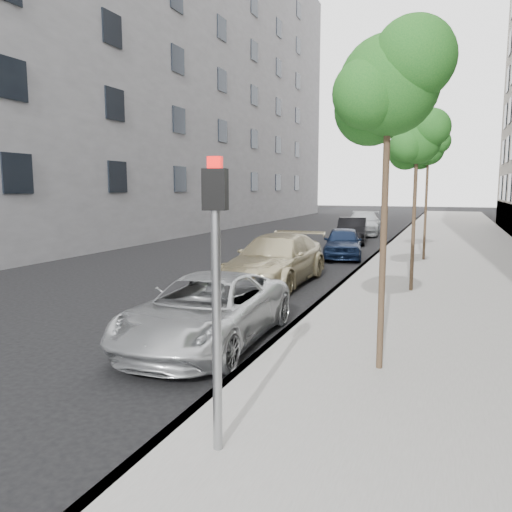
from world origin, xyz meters
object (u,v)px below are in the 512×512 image
Objects in this scene: signal_pole at (216,271)px; sedan_rear at (363,223)px; tree_mid at (418,141)px; suv at (276,260)px; tree_near at (391,85)px; sedan_blue at (343,243)px; minivan at (207,310)px; tree_far at (429,150)px; sedan_black at (352,230)px.

sedan_rear is at bearing 84.96° from signal_pole.
suv is (-4.07, 0.20, -3.46)m from tree_mid.
tree_near reaches higher than tree_mid.
signal_pole is 0.81× the size of sedan_blue.
tree_near is 1.35× the size of sedan_blue.
sedan_rear is (-0.98, 23.90, 0.08)m from minivan.
minivan is 6.21m from suv.
tree_far is at bearing 74.10° from signal_pole.
suv is at bearing -122.88° from tree_far.
sedan_black is at bearing 123.11° from tree_far.
minivan is (-3.33, -12.47, -3.77)m from tree_far.
tree_far is at bearing 90.00° from tree_near.
suv is at bearing -94.52° from sedan_rear.
tree_mid reaches higher than sedan_black.
tree_far is 13.44m from minivan.
tree_mid is 1.27× the size of sedan_blue.
suv is at bearing 94.83° from minivan.
minivan is (-2.00, 3.69, -1.45)m from signal_pole.
sedan_blue is at bearing 87.93° from minivan.
sedan_blue is 0.92× the size of sedan_black.
sedan_rear is at bearing 84.89° from sedan_black.
signal_pole reaches higher than sedan_black.
minivan is 18.69m from sedan_black.
tree_far is (-0.00, 13.00, -0.03)m from tree_near.
sedan_rear is (-0.26, 5.22, 0.05)m from sedan_black.
tree_mid is 13.80m from sedan_black.
tree_near is 5.07m from minivan.
sedan_blue is at bearing -90.25° from sedan_rear.
sedan_blue is 11.20m from sedan_rear.
tree_far is at bearing -14.62° from sedan_blue.
tree_mid reaches higher than signal_pole.
sedan_black is at bearing -92.45° from sedan_rear.
tree_mid is 5.35m from suv.
sedan_blue is at bearing 175.29° from tree_far.
sedan_black is (-4.05, 12.71, -3.53)m from tree_mid.
suv is 1.36× the size of sedan_blue.
sedan_blue is (-2.00, 16.43, -1.44)m from signal_pole.
sedan_rear is at bearing 110.65° from tree_far.
suv is at bearing -98.05° from sedan_black.
tree_near is 1.11× the size of minivan.
minivan is at bearing -92.93° from sedan_rear.
signal_pole is (-1.33, -9.66, -2.12)m from tree_mid.
sedan_blue is (0.75, 6.58, -0.10)m from suv.
signal_pole is 10.32m from suv.
tree_mid is at bearing -90.00° from tree_far.
tree_near is at bearing -86.04° from sedan_black.
signal_pole is (-1.33, -16.16, -2.32)m from tree_far.
sedan_black is (-0.72, 5.94, 0.03)m from sedan_blue.
minivan is 1.22× the size of sedan_blue.
signal_pole is at bearing -94.69° from tree_far.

